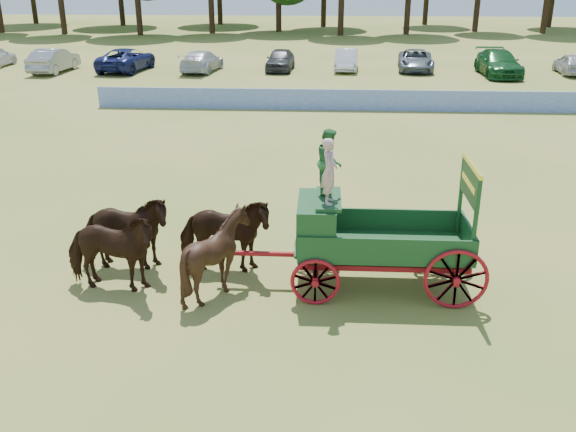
# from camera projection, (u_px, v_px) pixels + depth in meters

# --- Properties ---
(ground) EXTENTS (160.00, 160.00, 0.00)m
(ground) POSITION_uv_depth(u_px,v_px,m) (417.00, 268.00, 15.75)
(ground) COLOR olive
(ground) RESTS_ON ground
(horse_lead_left) EXTENTS (2.36, 1.24, 1.92)m
(horse_lead_left) POSITION_uv_depth(u_px,v_px,m) (110.00, 252.00, 14.32)
(horse_lead_left) COLOR black
(horse_lead_left) RESTS_ON ground
(horse_lead_right) EXTENTS (2.29, 1.08, 1.92)m
(horse_lead_right) POSITION_uv_depth(u_px,v_px,m) (125.00, 233.00, 15.34)
(horse_lead_right) COLOR black
(horse_lead_right) RESTS_ON ground
(horse_wheel_left) EXTENTS (2.08, 1.94, 1.92)m
(horse_wheel_left) POSITION_uv_depth(u_px,v_px,m) (217.00, 255.00, 14.19)
(horse_wheel_left) COLOR black
(horse_wheel_left) RESTS_ON ground
(horse_wheel_right) EXTENTS (2.29, 1.08, 1.92)m
(horse_wheel_right) POSITION_uv_depth(u_px,v_px,m) (224.00, 235.00, 15.21)
(horse_wheel_right) COLOR black
(horse_wheel_right) RESTS_ON ground
(farm_dray) EXTENTS (5.99, 2.00, 3.61)m
(farm_dray) POSITION_uv_depth(u_px,v_px,m) (352.00, 222.00, 14.34)
(farm_dray) COLOR #A61023
(farm_dray) RESTS_ON ground
(sponsor_banner) EXTENTS (26.00, 0.08, 1.05)m
(sponsor_banner) POSITION_uv_depth(u_px,v_px,m) (351.00, 100.00, 32.31)
(sponsor_banner) COLOR #2047AE
(sponsor_banner) RESTS_ON ground
(parked_cars) EXTENTS (46.92, 7.26, 1.63)m
(parked_cars) POSITION_uv_depth(u_px,v_px,m) (309.00, 61.00, 43.66)
(parked_cars) COLOR silver
(parked_cars) RESTS_ON ground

